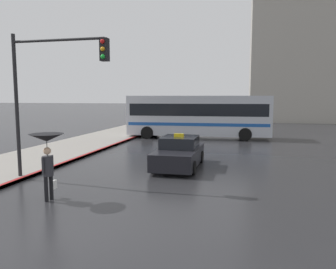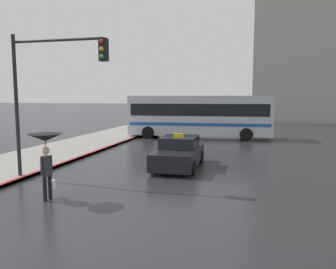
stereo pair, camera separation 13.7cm
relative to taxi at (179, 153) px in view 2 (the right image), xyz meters
name	(u,v)px [view 2 (the right image)]	position (x,y,z in m)	size (l,w,h in m)	color
ground_plane	(58,241)	(-1.07, -8.29, -0.65)	(300.00, 300.00, 0.00)	#262628
taxi	(179,153)	(0.00, 0.00, 0.00)	(1.91, 4.12, 1.57)	black
city_bus	(199,115)	(-0.66, 11.10, 1.19)	(11.15, 3.13, 3.32)	#B2B7C1
pedestrian_with_umbrella	(46,147)	(-3.03, -5.71, 1.03)	(1.05, 1.05, 2.11)	black
traffic_light	(51,79)	(-4.14, -3.58, 3.26)	(3.91, 0.38, 5.60)	black
building_tower_near	(304,18)	(10.24, 34.58, 13.23)	(13.35, 13.38, 27.77)	#A39E93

